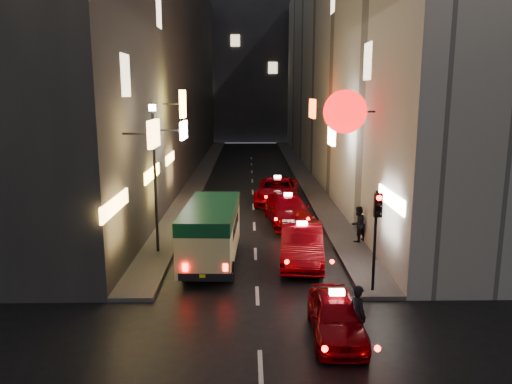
{
  "coord_description": "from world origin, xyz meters",
  "views": [
    {
      "loc": [
        -0.29,
        -7.6,
        6.9
      ],
      "look_at": [
        0.02,
        13.0,
        2.74
      ],
      "focal_mm": 35.0,
      "sensor_mm": 36.0,
      "label": 1
    }
  ],
  "objects_px": {
    "pedestrian_crossing": "(358,311)",
    "lamp_post": "(155,169)",
    "taxi_near": "(336,312)",
    "traffic_light": "(377,220)",
    "minibus": "(211,227)"
  },
  "relations": [
    {
      "from": "pedestrian_crossing",
      "to": "lamp_post",
      "type": "bearing_deg",
      "value": 18.7
    },
    {
      "from": "taxi_near",
      "to": "lamp_post",
      "type": "height_order",
      "value": "lamp_post"
    },
    {
      "from": "traffic_light",
      "to": "minibus",
      "type": "bearing_deg",
      "value": 150.28
    },
    {
      "from": "minibus",
      "to": "taxi_near",
      "type": "relative_size",
      "value": 1.24
    },
    {
      "from": "traffic_light",
      "to": "lamp_post",
      "type": "distance_m",
      "value": 9.42
    },
    {
      "from": "minibus",
      "to": "traffic_light",
      "type": "xyz_separation_m",
      "value": [
        5.81,
        -3.32,
        1.15
      ]
    },
    {
      "from": "traffic_light",
      "to": "lamp_post",
      "type": "bearing_deg",
      "value": 151.09
    },
    {
      "from": "minibus",
      "to": "lamp_post",
      "type": "distance_m",
      "value": 3.46
    },
    {
      "from": "pedestrian_crossing",
      "to": "lamp_post",
      "type": "distance_m",
      "value": 10.82
    },
    {
      "from": "lamp_post",
      "to": "pedestrian_crossing",
      "type": "bearing_deg",
      "value": -48.72
    },
    {
      "from": "taxi_near",
      "to": "lamp_post",
      "type": "bearing_deg",
      "value": 130.76
    },
    {
      "from": "minibus",
      "to": "pedestrian_crossing",
      "type": "bearing_deg",
      "value": -55.84
    },
    {
      "from": "minibus",
      "to": "traffic_light",
      "type": "relative_size",
      "value": 1.64
    },
    {
      "from": "pedestrian_crossing",
      "to": "lamp_post",
      "type": "xyz_separation_m",
      "value": [
        -6.9,
        7.86,
        2.75
      ]
    },
    {
      "from": "pedestrian_crossing",
      "to": "traffic_light",
      "type": "xyz_separation_m",
      "value": [
        1.3,
        3.34,
        1.71
      ]
    }
  ]
}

